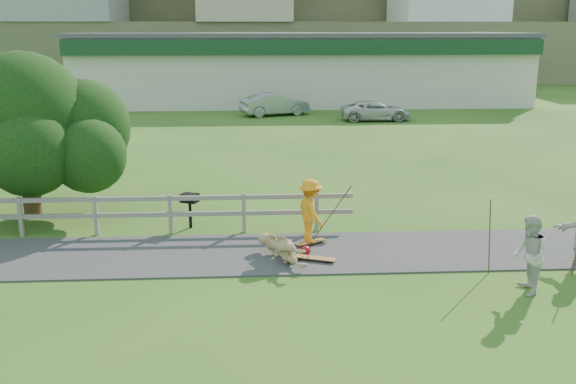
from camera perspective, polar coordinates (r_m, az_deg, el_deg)
name	(u,v)px	position (r m, az deg, el deg)	size (l,w,h in m)	color
ground	(243,277)	(14.67, -4.00, -7.57)	(260.00, 260.00, 0.00)	#2A5317
path	(244,254)	(16.06, -3.96, -5.50)	(34.00, 3.00, 0.04)	#333335
fence	(72,210)	(18.21, -18.63, -1.51)	(15.05, 0.10, 1.10)	slate
strip_mall	(300,67)	(48.78, 1.11, 11.01)	(32.50, 10.75, 5.10)	beige
skater_rider	(311,215)	(16.44, 2.02, -2.04)	(1.07, 0.62, 1.66)	orange
skater_fallen	(282,248)	(15.48, -0.56, -5.00)	(1.85, 0.44, 0.67)	tan
spectator_a	(529,255)	(14.42, 20.66, -5.28)	(0.83, 0.65, 1.71)	#B9B9B5
car_silver	(275,104)	(41.34, -1.16, 7.81)	(1.53, 4.38, 1.44)	#929599
car_white	(376,111)	(39.43, 7.81, 7.17)	(1.96, 4.25, 1.18)	beige
tree	(27,146)	(20.31, -22.22, 3.78)	(5.94, 5.94, 4.22)	black
bbq	(190,211)	(18.20, -8.69, -1.66)	(0.46, 0.35, 0.99)	black
longboard_rider	(310,244)	(16.68, 2.00, -4.61)	(0.86, 0.21, 0.10)	olive
longboard_fallen	(315,260)	(15.54, 2.43, -6.04)	(0.99, 0.24, 0.11)	olive
helmet	(305,251)	(15.92, 1.55, -5.25)	(0.25, 0.25, 0.25)	#A80A13
pole_rider	(332,208)	(16.87, 3.93, -1.39)	(0.03, 0.03, 1.80)	#503420
pole_spec_left	(490,237)	(15.26, 17.48, -3.81)	(0.03, 0.03, 1.77)	#503420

